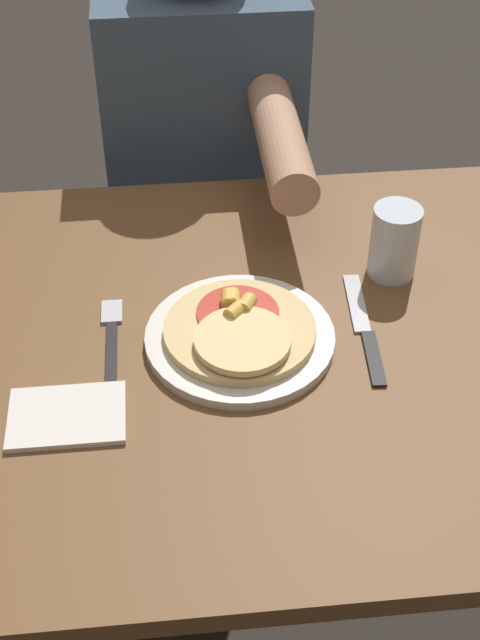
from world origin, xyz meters
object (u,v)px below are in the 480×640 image
Objects in this scene: fork at (112,338)px; person_diner at (205,159)px; pizza at (240,331)px; knife at (365,329)px; plate at (240,339)px; drinking_glass at (394,242)px; dining_table at (274,397)px.

person_diner is (0.16, 0.55, -0.07)m from fork.
pizza is 0.90× the size of knife.
plate is 1.41× the size of fork.
knife is at bearing -3.02° from fork.
drinking_glass reaches higher than fork.
pizza is 1.86× the size of drinking_glass.
knife is (0.12, 0.00, 0.11)m from dining_table.
person_diner reaches higher than fork.
plate is 1.25× the size of pizza.
plate is 0.17m from fork.
plate is at bearing -150.80° from drinking_glass.
dining_table is at bearing -84.57° from person_diner.
fork is 1.65× the size of drinking_glass.
pizza is at bearing -150.16° from drinking_glass.
plate is at bearing -8.43° from fork.
drinking_glass is (0.18, 0.13, 0.16)m from dining_table.
dining_table is at bearing 6.84° from pizza.
plate reaches higher than dining_table.
knife is at bearing 2.30° from dining_table.
person_diner is at bearing 90.62° from pizza.
drinking_glass is at bearing 62.69° from knife.
plate is at bearing 88.33° from pizza.
fork is 0.41m from drinking_glass.
fork is at bearing 176.98° from knife.
knife is 2.08× the size of drinking_glass.
pizza is 0.17m from fork.
pizza is 0.17× the size of person_diner.
drinking_glass is at bearing -62.21° from person_diner.
plate is 1.12× the size of knife.
drinking_glass is (0.40, 0.10, 0.05)m from fork.
fork is 0.79× the size of knife.
pizza is 1.13× the size of fork.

